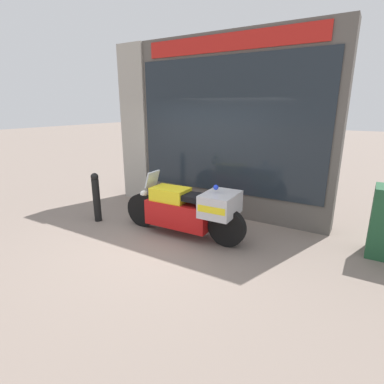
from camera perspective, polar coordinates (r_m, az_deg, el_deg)
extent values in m
plane|color=gray|center=(5.44, -5.70, -9.38)|extent=(60.00, 60.00, 0.00)
cube|color=#56514C|center=(6.63, 4.44, 11.98)|extent=(5.04, 0.40, 3.73)
cube|color=#A39E93|center=(7.86, -9.93, 12.43)|extent=(0.75, 0.55, 3.73)
cube|color=#1E262D|center=(6.29, 6.35, 12.17)|extent=(4.07, 0.02, 2.73)
cube|color=red|center=(6.38, 6.81, 26.50)|extent=(3.66, 0.03, 0.32)
cube|color=slate|center=(6.81, 6.42, -1.59)|extent=(3.85, 0.30, 0.55)
cube|color=silver|center=(6.73, 7.17, 6.06)|extent=(3.85, 0.02, 1.29)
cube|color=beige|center=(6.52, 6.85, 11.42)|extent=(3.85, 0.30, 0.02)
cube|color=maroon|center=(7.17, -3.13, 12.24)|extent=(0.18, 0.04, 0.06)
cube|color=navy|center=(6.71, 3.32, 11.98)|extent=(0.18, 0.04, 0.06)
cube|color=#C68E19|center=(6.34, 10.60, 11.50)|extent=(0.18, 0.04, 0.06)
cube|color=#B7B2A8|center=(6.09, 18.60, 10.77)|extent=(0.18, 0.04, 0.06)
cube|color=#2866B7|center=(7.05, -0.23, 2.57)|extent=(0.19, 0.02, 0.27)
cube|color=orange|center=(6.34, 13.55, 0.56)|extent=(0.19, 0.02, 0.27)
cylinder|color=black|center=(6.07, -9.38, -3.39)|extent=(0.67, 0.16, 0.66)
cylinder|color=black|center=(5.18, 6.67, -6.75)|extent=(0.67, 0.16, 0.66)
cube|color=#B71414|center=(5.56, -2.42, -4.12)|extent=(1.25, 0.52, 0.46)
cube|color=yellow|center=(5.55, -4.13, -0.52)|extent=(0.69, 0.46, 0.27)
cube|color=black|center=(5.31, 0.11, -0.98)|extent=(0.73, 0.39, 0.10)
cube|color=#B7B7BC|center=(5.09, 5.41, -2.29)|extent=(0.56, 0.73, 0.38)
cube|color=yellow|center=(5.09, 5.41, -2.29)|extent=(0.50, 0.73, 0.11)
cube|color=#B2BCC6|center=(5.72, -7.57, 2.48)|extent=(0.13, 0.35, 0.31)
sphere|color=white|center=(5.93, -9.19, -0.33)|extent=(0.14, 0.14, 0.14)
sphere|color=blue|center=(5.04, 4.57, 0.89)|extent=(0.09, 0.09, 0.09)
cylinder|color=black|center=(6.51, -17.70, -1.49)|extent=(0.15, 0.15, 0.90)
sphere|color=black|center=(6.39, -18.08, 2.77)|extent=(0.16, 0.16, 0.16)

